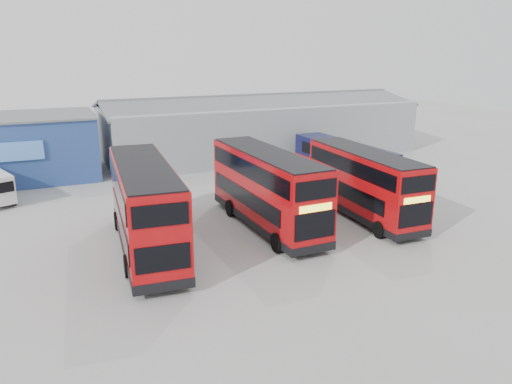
# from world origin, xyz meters

# --- Properties ---
(ground_plane) EXTENTS (120.00, 120.00, 0.00)m
(ground_plane) POSITION_xyz_m (0.00, 0.00, 0.00)
(ground_plane) COLOR gray
(ground_plane) RESTS_ON ground
(office_block) EXTENTS (12.30, 8.32, 5.12)m
(office_block) POSITION_xyz_m (-14.00, 17.99, 2.58)
(office_block) COLOR navy
(office_block) RESTS_ON ground
(maintenance_shed) EXTENTS (30.50, 12.00, 5.89)m
(maintenance_shed) POSITION_xyz_m (8.00, 20.00, 2.60)
(maintenance_shed) COLOR #8E939A
(maintenance_shed) RESTS_ON ground
(double_decker_left) EXTENTS (3.54, 11.30, 4.70)m
(double_decker_left) POSITION_xyz_m (-7.59, -1.33, 2.34)
(double_decker_left) COLOR #AB090D
(double_decker_left) RESTS_ON ground
(double_decker_centre) EXTENTS (2.99, 10.87, 4.56)m
(double_decker_centre) POSITION_xyz_m (-0.29, -0.44, 2.27)
(double_decker_centre) COLOR #AB090D
(double_decker_centre) RESTS_ON ground
(double_decker_right) EXTENTS (2.80, 10.11, 4.24)m
(double_decker_right) POSITION_xyz_m (5.98, -1.23, 2.11)
(double_decker_right) COLOR #AB090D
(double_decker_right) RESTS_ON ground
(single_decker_blue) EXTENTS (3.05, 11.06, 2.97)m
(single_decker_blue) POSITION_xyz_m (9.98, 7.24, 1.47)
(single_decker_blue) COLOR #0D163A
(single_decker_blue) RESTS_ON ground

